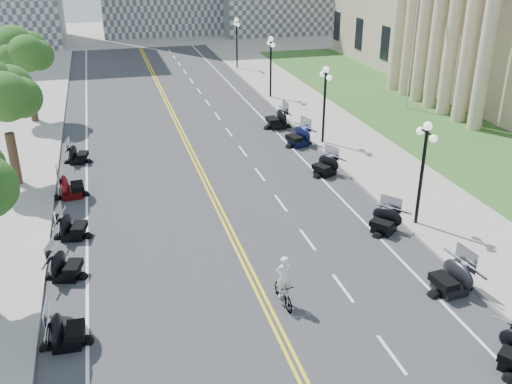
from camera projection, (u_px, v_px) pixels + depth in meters
ground at (264, 301)px, 21.37m from camera, size 160.00×160.00×0.00m
road at (212, 194)px, 30.17m from camera, size 16.00×90.00×0.01m
centerline_yellow_a at (210, 194)px, 30.14m from camera, size 0.12×90.00×0.00m
centerline_yellow_b at (214, 194)px, 30.19m from camera, size 0.12×90.00×0.00m
edge_line_north at (325, 182)px, 31.70m from camera, size 0.12×90.00×0.00m
edge_line_south at (87, 208)px, 28.63m from camera, size 0.12×90.00×0.00m
lane_dash_5 at (392, 354)px, 18.62m from camera, size 0.12×2.00×0.00m
lane_dash_6 at (343, 288)px, 22.14m from camera, size 0.12×2.00×0.00m
lane_dash_7 at (308, 240)px, 25.65m from camera, size 0.12×2.00×0.00m
lane_dash_8 at (281, 203)px, 29.17m from camera, size 0.12×2.00×0.00m
lane_dash_9 at (260, 174)px, 32.69m from camera, size 0.12×2.00×0.00m
lane_dash_10 at (243, 151)px, 36.21m from camera, size 0.12×2.00×0.00m
lane_dash_11 at (229, 132)px, 39.73m from camera, size 0.12×2.00×0.00m
lane_dash_12 at (217, 116)px, 43.25m from camera, size 0.12×2.00×0.00m
lane_dash_13 at (207, 103)px, 46.77m from camera, size 0.12×2.00×0.00m
lane_dash_14 at (199, 91)px, 50.29m from camera, size 0.12×2.00×0.00m
lane_dash_15 at (192, 81)px, 53.81m from camera, size 0.12×2.00×0.00m
lane_dash_16 at (185, 72)px, 57.33m from camera, size 0.12×2.00×0.00m
lane_dash_17 at (179, 64)px, 60.85m from camera, size 0.12×2.00×0.00m
lane_dash_18 at (174, 57)px, 64.37m from camera, size 0.12×2.00×0.00m
lane_dash_19 at (170, 51)px, 67.89m from camera, size 0.12×2.00×0.00m
sidewalk_north at (392, 173)px, 32.66m from camera, size 5.00×90.00×0.15m
lawn at (427, 124)px, 41.39m from camera, size 9.00×60.00×0.10m
street_lamp_2 at (422, 174)px, 25.89m from camera, size 0.50×1.20×4.90m
street_lamp_3 at (324, 105)px, 36.45m from camera, size 0.50×1.20×4.90m
street_lamp_4 at (271, 67)px, 47.01m from camera, size 0.50×1.20×4.90m
street_lamp_5 at (237, 43)px, 57.57m from camera, size 0.50×1.20×4.90m
flagpole at (413, 45)px, 43.00m from camera, size 1.10×0.20×10.00m
tree_3 at (3, 101)px, 29.34m from camera, size 4.80×4.80×9.20m
tree_4 at (25, 57)px, 39.90m from camera, size 4.80×4.80×9.20m
motorcycle_n_5 at (451, 276)px, 21.59m from camera, size 2.27×2.27×1.44m
motorcycle_n_6 at (385, 219)px, 26.10m from camera, size 2.59×2.59×1.29m
motorcycle_n_8 at (325, 164)px, 32.38m from camera, size 2.50×2.50×1.31m
motorcycle_n_9 at (298, 135)px, 36.88m from camera, size 2.59×2.59×1.46m
motorcycle_n_10 at (277, 118)px, 40.30m from camera, size 2.26×2.26×1.54m
motorcycle_s_5 at (66, 329)px, 18.80m from camera, size 1.92×1.92×1.30m
motorcycle_s_6 at (65, 264)px, 22.55m from camera, size 2.26×2.26×1.29m
motorcycle_s_7 at (72, 225)px, 25.58m from camera, size 2.21×2.21×1.30m
motorcycle_s_8 at (71, 185)px, 29.60m from camera, size 2.15×2.15×1.39m
motorcycle_s_9 at (78, 153)px, 34.15m from camera, size 2.07×2.07×1.24m
bicycle at (283, 293)px, 20.94m from camera, size 0.59×1.72×1.01m
cyclist_rider at (284, 261)px, 20.38m from camera, size 0.62×0.41×1.71m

